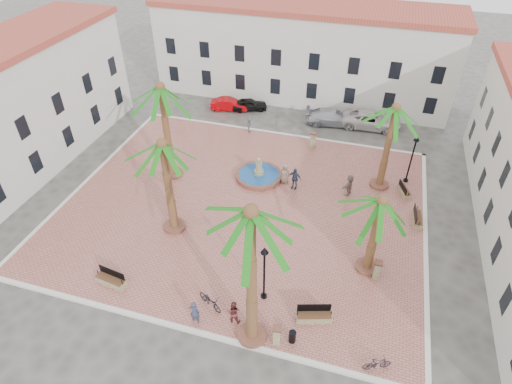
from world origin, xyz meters
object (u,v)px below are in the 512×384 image
lamppost_e (414,151)px  pedestrian_east (349,185)px  litter_bin (292,337)px  car_red (229,104)px  palm_sw (163,155)px  palm_e (380,211)px  fountain (259,175)px  bollard_n (313,140)px  palm_ne (394,117)px  bench_s (111,280)px  car_silver (332,117)px  bollard_se (277,335)px  bench_ne (404,191)px  bollard_e (377,270)px  lamppost_s (264,264)px  bench_se (314,316)px  cyclist_b (233,312)px  pedestrian_fountain_b (295,178)px  bicycle_b (377,364)px  bicycle_a (210,301)px  pedestrian_fountain_a (285,174)px  car_black (249,104)px  palm_s (251,228)px  pedestrian_north (249,125)px  palm_nw (162,98)px  bench_e (417,219)px  car_white (371,120)px

lamppost_e → pedestrian_east: size_ratio=2.38×
litter_bin → car_red: car_red is taller
palm_sw → palm_e: palm_sw is taller
fountain → bollard_n: size_ratio=2.48×
palm_sw → palm_ne: (13.37, 9.06, -0.03)m
bench_s → car_silver: car_silver is taller
bollard_se → litter_bin: size_ratio=1.73×
bench_ne → bollard_n: bollard_n is taller
bench_s → pedestrian_east: size_ratio=1.15×
fountain → pedestrian_east: fountain is taller
fountain → bollard_e: (9.83, -7.97, 0.46)m
lamppost_s → litter_bin: size_ratio=5.41×
bench_se → cyclist_b: (-4.26, -1.32, 0.48)m
fountain → palm_sw: (-3.97, -7.37, 5.78)m
bollard_se → pedestrian_fountain_b: bearing=98.7°
bollard_n → pedestrian_fountain_b: size_ratio=0.82×
bicycle_b → bicycle_a: bearing=58.6°
pedestrian_fountain_a → car_black: (-6.43, 11.32, -0.39)m
cyclist_b → palm_s: bearing=147.9°
palm_ne → bollard_se: bearing=-105.3°
palm_s → pedestrian_north: (-6.62, 20.80, -7.21)m
palm_nw → car_red: bearing=87.3°
bench_se → litter_bin: size_ratio=2.73×
pedestrian_east → palm_nw: bearing=-66.1°
palm_e → bollard_e: (0.58, -0.64, -4.03)m
cyclist_b → lamppost_e: bearing=-123.5°
bench_e → pedestrian_east: 5.41m
palm_nw → bench_se: (13.59, -10.51, -6.49)m
pedestrian_fountain_a → pedestrian_north: 8.44m
bench_e → palm_ne: bearing=33.8°
pedestrian_north → lamppost_s: bearing=-163.5°
lamppost_s → lamppost_e: lamppost_e is taller
palm_ne → bollard_e: bearing=-87.5°
palm_ne → pedestrian_north: palm_ne is taller
bicycle_b → pedestrian_fountain_b: size_ratio=0.82×
bench_s → pedestrian_east: (12.67, 12.95, 0.59)m
bollard_n → car_silver: 5.08m
cyclist_b → palm_ne: bearing=-119.5°
bicycle_a → car_white: 25.05m
cyclist_b → pedestrian_east: pedestrian_east is taller
fountain → bicycle_a: 12.88m
palm_nw → bicycle_b: 22.14m
palm_e → bollard_se: size_ratio=4.40×
palm_nw → car_red: 13.82m
palm_nw → palm_e: bearing=-19.7°
fountain → lamppost_s: 12.19m
fountain → pedestrian_fountain_a: fountain is taller
pedestrian_fountain_b → car_silver: (1.23, 11.28, -0.33)m
bench_ne → pedestrian_fountain_b: pedestrian_fountain_b is taller
car_white → bench_se: bearing=174.6°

